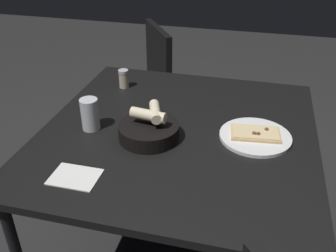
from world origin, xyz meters
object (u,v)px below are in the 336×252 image
chair_near (142,90)px  dining_table (178,142)px  pizza_plate (255,136)px  bread_basket (149,129)px  pepper_shaker (124,80)px  beer_glass (90,116)px

chair_near → dining_table: bearing=-62.4°
pizza_plate → bread_basket: 0.41m
dining_table → pepper_shaker: bearing=137.0°
dining_table → chair_near: bearing=117.6°
bread_basket → chair_near: bearing=110.1°
chair_near → bread_basket: bearing=-69.9°
pizza_plate → chair_near: bearing=132.2°
bread_basket → beer_glass: (-0.25, 0.01, 0.02)m
dining_table → beer_glass: size_ratio=8.64×
chair_near → pepper_shaker: bearing=-81.4°
dining_table → bread_basket: bread_basket is taller
dining_table → pizza_plate: size_ratio=4.05×
dining_table → pepper_shaker: 0.49m
dining_table → beer_glass: (-0.34, -0.08, 0.11)m
pizza_plate → bread_basket: size_ratio=1.18×
beer_glass → chair_near: size_ratio=0.14×
bread_basket → dining_table: bearing=42.7°
chair_near → beer_glass: bearing=-84.9°
pizza_plate → bread_basket: bearing=-166.1°
bread_basket → pepper_shaker: bread_basket is taller
bread_basket → pepper_shaker: 0.49m
bread_basket → pepper_shaker: size_ratio=2.60×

